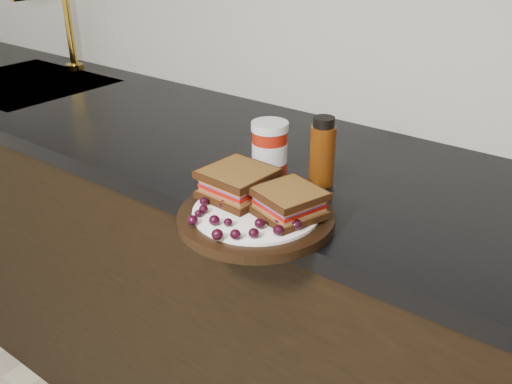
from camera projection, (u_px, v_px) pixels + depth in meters
base_cabinets at (284, 323)px, 1.49m from camera, size 3.96×0.58×0.86m
countertop at (289, 166)px, 1.29m from camera, size 3.98×0.60×0.04m
sink at (27, 97)px, 1.88m from camera, size 0.50×0.42×0.16m
faucet at (69, 29)px, 1.94m from camera, size 0.06×0.22×0.28m
plate at (256, 218)px, 1.02m from camera, size 0.28×0.28×0.02m
sandwich_left at (238, 183)px, 1.05m from camera, size 0.12×0.12×0.05m
sandwich_right at (289, 203)px, 0.98m from camera, size 0.13×0.13×0.05m
grape_0 at (204, 201)px, 1.02m from camera, size 0.02×0.02×0.02m
grape_1 at (204, 209)px, 1.00m from camera, size 0.02×0.02×0.02m
grape_2 at (198, 214)px, 0.98m from camera, size 0.01×0.01×0.01m
grape_3 at (193, 220)px, 0.96m from camera, size 0.02×0.02×0.02m
grape_4 at (214, 220)px, 0.96m from camera, size 0.02×0.02×0.02m
grape_5 at (228, 222)px, 0.96m from camera, size 0.02×0.02×0.01m
grape_6 at (217, 234)px, 0.92m from camera, size 0.02×0.02×0.02m
grape_7 at (235, 234)px, 0.92m from camera, size 0.02×0.02×0.02m
grape_8 at (254, 233)px, 0.92m from camera, size 0.02×0.02×0.02m
grape_9 at (260, 223)px, 0.95m from camera, size 0.02×0.02×0.02m
grape_10 at (279, 230)px, 0.93m from camera, size 0.02×0.02×0.02m
grape_11 at (280, 223)px, 0.95m from camera, size 0.02×0.02×0.02m
grape_12 at (296, 225)px, 0.94m from camera, size 0.02×0.02×0.02m
grape_13 at (303, 217)px, 0.97m from camera, size 0.02×0.02×0.01m
grape_14 at (295, 210)px, 1.00m from camera, size 0.01×0.01×0.01m
grape_15 at (286, 208)px, 1.00m from camera, size 0.02×0.02×0.02m
grape_16 at (250, 191)px, 1.06m from camera, size 0.02×0.02×0.02m
grape_17 at (241, 190)px, 1.06m from camera, size 0.02×0.02×0.02m
grape_18 at (229, 189)px, 1.06m from camera, size 0.02×0.02×0.02m
grape_19 at (220, 191)px, 1.06m from camera, size 0.02×0.02×0.02m
grape_20 at (223, 204)px, 1.01m from camera, size 0.02×0.02×0.02m
grape_21 at (249, 194)px, 1.05m from camera, size 0.02×0.02×0.02m
grape_22 at (238, 192)px, 1.06m from camera, size 0.02×0.02×0.02m
grape_23 at (221, 191)px, 1.06m from camera, size 0.02×0.02×0.02m
condiment_jar at (270, 148)px, 1.19m from camera, size 0.09×0.09×0.11m
oil_bottle at (322, 151)px, 1.13m from camera, size 0.06×0.06×0.14m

